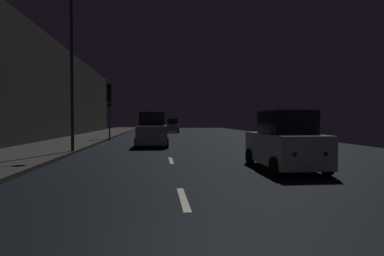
{
  "coord_description": "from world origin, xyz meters",
  "views": [
    {
      "loc": [
        -0.55,
        -4.2,
        1.73
      ],
      "look_at": [
        1.98,
        20.35,
        1.12
      ],
      "focal_mm": 31.04,
      "sensor_mm": 36.0,
      "label": 1
    }
  ],
  "objects_px": {
    "traffic_light_far_left": "(109,99)",
    "car_parked_right_near": "(285,143)",
    "car_approaching_headlights": "(152,131)",
    "streetlamp_overhead": "(80,45)",
    "car_distant_taillights": "(172,126)"
  },
  "relations": [
    {
      "from": "streetlamp_overhead",
      "to": "car_approaching_headlights",
      "type": "height_order",
      "value": "streetlamp_overhead"
    },
    {
      "from": "traffic_light_far_left",
      "to": "car_approaching_headlights",
      "type": "xyz_separation_m",
      "value": [
        3.73,
        -7.12,
        -2.45
      ]
    },
    {
      "from": "streetlamp_overhead",
      "to": "traffic_light_far_left",
      "type": "bearing_deg",
      "value": 91.07
    },
    {
      "from": "car_approaching_headlights",
      "to": "car_parked_right_near",
      "type": "bearing_deg",
      "value": 24.39
    },
    {
      "from": "car_distant_taillights",
      "to": "streetlamp_overhead",
      "type": "bearing_deg",
      "value": 168.07
    },
    {
      "from": "streetlamp_overhead",
      "to": "car_approaching_headlights",
      "type": "xyz_separation_m",
      "value": [
        3.52,
        4.41,
        -4.47
      ]
    },
    {
      "from": "streetlamp_overhead",
      "to": "car_approaching_headlights",
      "type": "distance_m",
      "value": 7.2
    },
    {
      "from": "car_approaching_headlights",
      "to": "car_parked_right_near",
      "type": "distance_m",
      "value": 11.57
    },
    {
      "from": "traffic_light_far_left",
      "to": "car_distant_taillights",
      "type": "bearing_deg",
      "value": 171.55
    },
    {
      "from": "traffic_light_far_left",
      "to": "car_parked_right_near",
      "type": "xyz_separation_m",
      "value": [
        8.51,
        -17.66,
        -2.54
      ]
    },
    {
      "from": "traffic_light_far_left",
      "to": "streetlamp_overhead",
      "type": "distance_m",
      "value": 11.71
    },
    {
      "from": "traffic_light_far_left",
      "to": "car_approaching_headlights",
      "type": "distance_m",
      "value": 8.41
    },
    {
      "from": "car_distant_taillights",
      "to": "car_parked_right_near",
      "type": "height_order",
      "value": "car_parked_right_near"
    },
    {
      "from": "traffic_light_far_left",
      "to": "car_parked_right_near",
      "type": "distance_m",
      "value": 19.76
    },
    {
      "from": "streetlamp_overhead",
      "to": "car_parked_right_near",
      "type": "height_order",
      "value": "streetlamp_overhead"
    }
  ]
}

